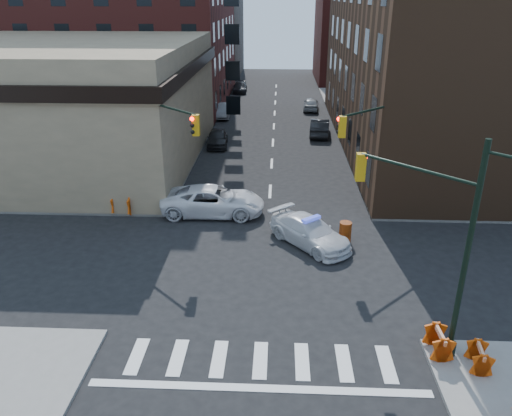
# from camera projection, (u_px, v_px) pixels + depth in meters

# --- Properties ---
(ground) EXTENTS (140.00, 140.00, 0.00)m
(ground) POSITION_uv_depth(u_px,v_px,m) (266.00, 266.00, 24.20)
(ground) COLOR black
(ground) RESTS_ON ground
(sidewalk_nw) EXTENTS (34.00, 54.50, 0.15)m
(sidewalk_nw) POSITION_uv_depth(u_px,v_px,m) (67.00, 113.00, 55.23)
(sidewalk_nw) COLOR gray
(sidewalk_nw) RESTS_ON ground
(sidewalk_ne) EXTENTS (34.00, 54.50, 0.15)m
(sidewalk_ne) POSITION_uv_depth(u_px,v_px,m) (490.00, 117.00, 53.25)
(sidewalk_ne) COLOR gray
(sidewalk_ne) RESTS_ON ground
(bank_building) EXTENTS (22.00, 22.00, 9.00)m
(bank_building) POSITION_uv_depth(u_px,v_px,m) (52.00, 103.00, 38.31)
(bank_building) COLOR #9A8565
(bank_building) RESTS_ON ground
(commercial_row_ne) EXTENTS (14.00, 34.00, 14.00)m
(commercial_row_ne) POSITION_uv_depth(u_px,v_px,m) (430.00, 62.00, 41.54)
(commercial_row_ne) COLOR #472D1C
(commercial_row_ne) RESTS_ON ground
(filler_nw) EXTENTS (20.00, 18.00, 16.00)m
(filler_nw) POSITION_uv_depth(u_px,v_px,m) (176.00, 23.00, 78.68)
(filler_nw) COLOR brown
(filler_nw) RESTS_ON ground
(filler_ne) EXTENTS (16.00, 16.00, 12.00)m
(filler_ne) POSITION_uv_depth(u_px,v_px,m) (371.00, 39.00, 74.49)
(filler_ne) COLOR maroon
(filler_ne) RESTS_ON ground
(signal_pole_se) EXTENTS (5.40, 5.27, 8.00)m
(signal_pole_se) POSITION_uv_depth(u_px,v_px,m) (438.00, 233.00, 17.05)
(signal_pole_se) COLOR black
(signal_pole_se) RESTS_ON sidewalk_se
(signal_pole_nw) EXTENTS (3.58, 3.67, 8.00)m
(signal_pole_nw) POSITION_uv_depth(u_px,v_px,m) (164.00, 147.00, 27.64)
(signal_pole_nw) COLOR black
(signal_pole_nw) RESTS_ON sidewalk_nw
(signal_pole_ne) EXTENTS (3.67, 3.58, 8.00)m
(signal_pole_ne) POSITION_uv_depth(u_px,v_px,m) (376.00, 150.00, 27.15)
(signal_pole_ne) COLOR black
(signal_pole_ne) RESTS_ON sidewalk_ne
(tree_ne_near) EXTENTS (3.00, 3.00, 4.85)m
(tree_ne_near) POSITION_uv_depth(u_px,v_px,m) (355.00, 96.00, 46.38)
(tree_ne_near) COLOR black
(tree_ne_near) RESTS_ON sidewalk_ne
(tree_ne_far) EXTENTS (3.00, 3.00, 4.85)m
(tree_ne_far) POSITION_uv_depth(u_px,v_px,m) (345.00, 82.00, 53.72)
(tree_ne_far) COLOR black
(tree_ne_far) RESTS_ON sidewalk_ne
(police_car) EXTENTS (4.75, 5.11, 1.44)m
(police_car) POSITION_uv_depth(u_px,v_px,m) (310.00, 232.00, 26.01)
(police_car) COLOR silver
(police_car) RESTS_ON ground
(pickup) EXTENTS (6.12, 2.85, 1.70)m
(pickup) POSITION_uv_depth(u_px,v_px,m) (213.00, 201.00, 29.65)
(pickup) COLOR white
(pickup) RESTS_ON ground
(parked_car_wnear) EXTENTS (2.01, 4.36, 1.45)m
(parked_car_wnear) POSITION_uv_depth(u_px,v_px,m) (217.00, 138.00, 43.14)
(parked_car_wnear) COLOR black
(parked_car_wnear) RESTS_ON ground
(parked_car_wfar) EXTENTS (1.56, 4.43, 1.46)m
(parked_car_wfar) POSITION_uv_depth(u_px,v_px,m) (223.00, 110.00, 53.37)
(parked_car_wfar) COLOR gray
(parked_car_wfar) RESTS_ON ground
(parked_car_wdeep) EXTENTS (1.99, 4.57, 1.31)m
(parked_car_wdeep) POSITION_uv_depth(u_px,v_px,m) (240.00, 87.00, 67.08)
(parked_car_wdeep) COLOR black
(parked_car_wdeep) RESTS_ON ground
(parked_car_enear) EXTENTS (2.16, 4.94, 1.58)m
(parked_car_enear) POSITION_uv_depth(u_px,v_px,m) (320.00, 127.00, 46.36)
(parked_car_enear) COLOR black
(parked_car_enear) RESTS_ON ground
(parked_car_efar) EXTENTS (1.98, 4.33, 1.44)m
(parked_car_efar) POSITION_uv_depth(u_px,v_px,m) (311.00, 104.00, 56.62)
(parked_car_efar) COLOR #94989D
(parked_car_efar) RESTS_ON ground
(pedestrian_a) EXTENTS (0.70, 0.61, 1.62)m
(pedestrian_a) POSITION_uv_depth(u_px,v_px,m) (105.00, 198.00, 29.75)
(pedestrian_a) COLOR black
(pedestrian_a) RESTS_ON sidewalk_nw
(pedestrian_b) EXTENTS (1.07, 0.98, 1.78)m
(pedestrian_b) POSITION_uv_depth(u_px,v_px,m) (110.00, 189.00, 30.85)
(pedestrian_b) COLOR black
(pedestrian_b) RESTS_ON sidewalk_nw
(pedestrian_c) EXTENTS (1.10, 0.60, 1.79)m
(pedestrian_c) POSITION_uv_depth(u_px,v_px,m) (92.00, 174.00, 33.43)
(pedestrian_c) COLOR #202530
(pedestrian_c) RESTS_ON sidewalk_nw
(barrel_road) EXTENTS (0.67, 0.67, 1.14)m
(barrel_road) POSITION_uv_depth(u_px,v_px,m) (345.00, 232.00, 26.32)
(barrel_road) COLOR #C05109
(barrel_road) RESTS_ON ground
(barrel_bank) EXTENTS (0.66, 0.66, 0.91)m
(barrel_bank) POSITION_uv_depth(u_px,v_px,m) (178.00, 205.00, 30.00)
(barrel_bank) COLOR #C64D09
(barrel_bank) RESTS_ON ground
(barricade_se_a) EXTENTS (0.66, 1.27, 0.94)m
(barricade_se_a) POSITION_uv_depth(u_px,v_px,m) (439.00, 342.00, 17.91)
(barricade_se_a) COLOR #C53B09
(barricade_se_a) RESTS_ON sidewalk_se
(barricade_se_b) EXTENTS (0.69, 1.19, 0.85)m
(barricade_se_b) POSITION_uv_depth(u_px,v_px,m) (479.00, 358.00, 17.21)
(barricade_se_b) COLOR #D9410A
(barricade_se_b) RESTS_ON sidewalk_se
(barricade_nw_a) EXTENTS (1.42, 0.84, 1.01)m
(barricade_nw_a) POSITION_uv_depth(u_px,v_px,m) (123.00, 205.00, 29.55)
(barricade_nw_a) COLOR orange
(barricade_nw_a) RESTS_ON sidewalk_nw
(barricade_nw_b) EXTENTS (1.41, 0.95, 0.97)m
(barricade_nw_b) POSITION_uv_depth(u_px,v_px,m) (116.00, 191.00, 31.72)
(barricade_nw_b) COLOR #C24D09
(barricade_nw_b) RESTS_ON sidewalk_nw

